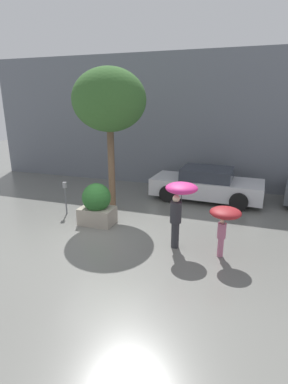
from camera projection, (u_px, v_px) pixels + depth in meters
The scene contains 8 objects.
ground_plane at pixel (102, 238), 8.95m from camera, with size 40.00×40.00×0.00m, color slate.
building_facade at pixel (162, 121), 13.96m from camera, with size 18.00×0.30×6.00m.
planter_box at pixel (97, 204), 9.79m from camera, with size 1.12×0.94×1.39m.
person_adult at pixel (180, 198), 7.99m from camera, with size 0.86×0.86×1.85m.
person_child at pixel (225, 217), 7.50m from camera, with size 0.78×0.78×1.39m.
parked_car_near at pixel (207, 185), 12.28m from camera, with size 4.50×2.18×1.33m.
street_tree at pixel (109, 101), 10.12m from camera, with size 2.52×2.52×5.03m.
parking_meter at pixel (65, 191), 10.62m from camera, with size 0.14×0.14×1.18m.
Camera 1 is at (3.82, -7.32, 3.93)m, focal length 28.00 mm.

